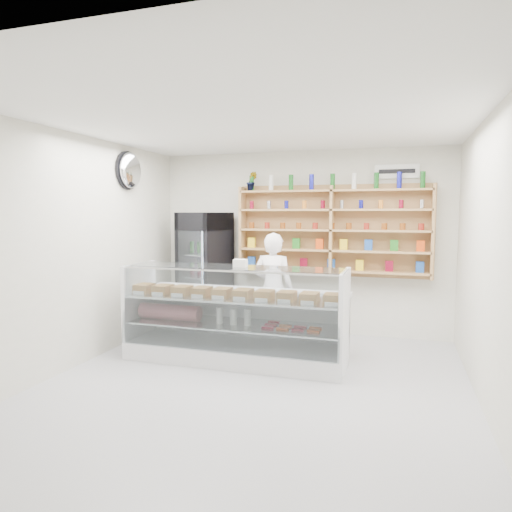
% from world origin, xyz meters
% --- Properties ---
extents(room, '(5.00, 5.00, 5.00)m').
position_xyz_m(room, '(0.00, 0.00, 1.40)').
color(room, '#A5A5AA').
rests_on(room, ground).
extents(display_counter, '(2.75, 0.82, 1.20)m').
position_xyz_m(display_counter, '(-0.47, 0.81, 0.34)').
color(display_counter, white).
rests_on(display_counter, floor).
extents(shop_worker, '(0.59, 0.40, 1.58)m').
position_xyz_m(shop_worker, '(-0.22, 1.66, 0.79)').
color(shop_worker, white).
rests_on(shop_worker, floor).
extents(drinks_cooler, '(0.84, 0.82, 1.86)m').
position_xyz_m(drinks_cooler, '(-1.46, 2.14, 0.94)').
color(drinks_cooler, black).
rests_on(drinks_cooler, floor).
extents(wall_shelving, '(2.84, 0.28, 1.33)m').
position_xyz_m(wall_shelving, '(0.50, 2.34, 1.59)').
color(wall_shelving, '#AB8350').
rests_on(wall_shelving, back_wall).
extents(potted_plant, '(0.20, 0.18, 0.29)m').
position_xyz_m(potted_plant, '(-0.75, 2.34, 2.34)').
color(potted_plant, '#1E6626').
rests_on(potted_plant, wall_shelving).
extents(security_mirror, '(0.15, 0.50, 0.50)m').
position_xyz_m(security_mirror, '(-2.17, 1.20, 2.45)').
color(security_mirror, silver).
rests_on(security_mirror, left_wall).
extents(wall_sign, '(0.62, 0.03, 0.20)m').
position_xyz_m(wall_sign, '(1.40, 2.47, 2.45)').
color(wall_sign, white).
rests_on(wall_sign, back_wall).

